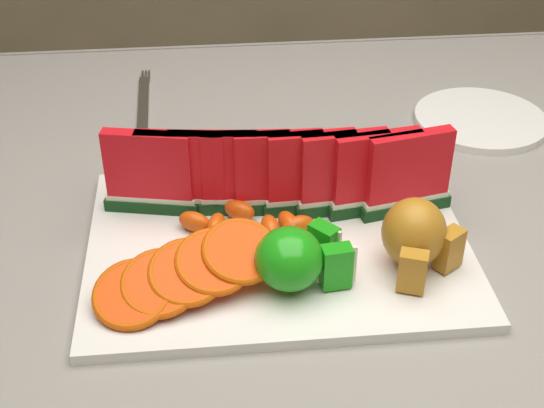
{
  "coord_description": "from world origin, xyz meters",
  "views": [
    {
      "loc": [
        -0.09,
        -0.68,
        1.26
      ],
      "look_at": [
        -0.03,
        -0.03,
        0.81
      ],
      "focal_mm": 50.0,
      "sensor_mm": 36.0,
      "label": 1
    }
  ],
  "objects_px": {
    "pear_cluster": "(416,236)",
    "fork": "(144,101)",
    "apple_cluster": "(296,258)",
    "platter": "(278,244)",
    "side_plate": "(480,119)"
  },
  "relations": [
    {
      "from": "pear_cluster",
      "to": "fork",
      "type": "distance_m",
      "value": 0.51
    },
    {
      "from": "platter",
      "to": "fork",
      "type": "distance_m",
      "value": 0.39
    },
    {
      "from": "apple_cluster",
      "to": "platter",
      "type": "bearing_deg",
      "value": 97.8
    },
    {
      "from": "platter",
      "to": "apple_cluster",
      "type": "distance_m",
      "value": 0.08
    },
    {
      "from": "side_plate",
      "to": "fork",
      "type": "xyz_separation_m",
      "value": [
        -0.46,
        0.11,
        -0.0
      ]
    },
    {
      "from": "pear_cluster",
      "to": "side_plate",
      "type": "height_order",
      "value": "pear_cluster"
    },
    {
      "from": "apple_cluster",
      "to": "fork",
      "type": "bearing_deg",
      "value": 111.02
    },
    {
      "from": "platter",
      "to": "apple_cluster",
      "type": "relative_size",
      "value": 3.73
    },
    {
      "from": "platter",
      "to": "fork",
      "type": "xyz_separation_m",
      "value": [
        -0.16,
        0.36,
        -0.0
      ]
    },
    {
      "from": "apple_cluster",
      "to": "pear_cluster",
      "type": "xyz_separation_m",
      "value": [
        0.12,
        0.02,
        0.01
      ]
    },
    {
      "from": "side_plate",
      "to": "platter",
      "type": "bearing_deg",
      "value": -140.47
    },
    {
      "from": "platter",
      "to": "fork",
      "type": "height_order",
      "value": "platter"
    },
    {
      "from": "pear_cluster",
      "to": "side_plate",
      "type": "relative_size",
      "value": 0.41
    },
    {
      "from": "apple_cluster",
      "to": "side_plate",
      "type": "relative_size",
      "value": 0.51
    },
    {
      "from": "platter",
      "to": "side_plate",
      "type": "bearing_deg",
      "value": 39.53
    }
  ]
}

